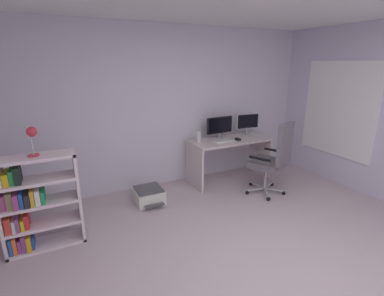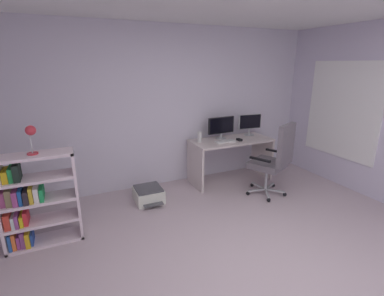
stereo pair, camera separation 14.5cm
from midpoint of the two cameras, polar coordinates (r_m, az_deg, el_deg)
The scene contains 14 objects.
ground_plane at distance 3.03m, azimuth 17.56°, elevation -25.60°, with size 5.17×5.43×0.02m, color #C0ACB3.
wall_back at distance 4.70m, azimuth -3.92°, elevation 8.15°, with size 5.17×0.10×2.58m, color silver.
window_pane at distance 5.29m, azimuth 28.89°, elevation 6.71°, with size 0.01×1.24×1.47m, color white.
window_frame at distance 5.28m, azimuth 28.85°, elevation 6.71°, with size 0.02×1.32×1.55m, color white.
desk at distance 4.93m, azimuth 8.69°, elevation -0.56°, with size 1.39×0.62×0.74m.
monitor_main at distance 4.86m, azimuth 6.79°, elevation 4.40°, with size 0.50×0.18×0.38m.
monitor_secondary at distance 5.18m, azimuth 12.40°, elevation 5.03°, with size 0.44×0.18×0.38m.
keyboard at distance 4.70m, azimuth 7.59°, elevation 1.34°, with size 0.34×0.13×0.02m, color silver.
computer_mouse at distance 4.82m, azimuth 10.41°, elevation 1.67°, with size 0.06×0.10×0.03m, color black.
desktop_speaker at distance 4.64m, azimuth 2.44°, elevation 2.24°, with size 0.07×0.07×0.17m, color silver.
office_chair at distance 4.46m, azimuth 17.33°, elevation -1.91°, with size 0.66×0.69×1.16m.
bookshelf at distance 3.59m, azimuth -28.73°, elevation -9.55°, with size 0.80×0.30×1.07m.
desk_lamp at distance 3.34m, azimuth -28.76°, elevation 2.49°, with size 0.12×0.11×0.31m.
printer at distance 4.31m, azimuth -7.82°, elevation -9.32°, with size 0.40×0.50×0.22m.
Camera 2 is at (-1.56, -1.62, 1.99)m, focal length 26.34 mm.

